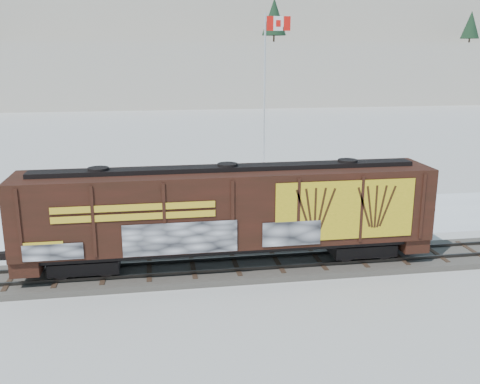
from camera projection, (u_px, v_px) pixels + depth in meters
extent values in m
plane|color=white|center=(236.00, 271.00, 25.05)|extent=(500.00, 500.00, 0.00)
cube|color=#59544C|center=(236.00, 268.00, 25.02)|extent=(50.00, 3.40, 0.28)
cube|color=#33302D|center=(238.00, 269.00, 24.28)|extent=(50.00, 0.10, 0.15)
cube|color=#33302D|center=(234.00, 258.00, 25.65)|extent=(50.00, 0.10, 0.15)
cube|color=white|center=(217.00, 222.00, 32.22)|extent=(40.00, 8.00, 0.03)
cube|color=white|center=(168.00, 73.00, 114.33)|extent=(360.00, 40.00, 12.00)
cube|color=white|center=(164.00, 46.00, 141.50)|extent=(360.00, 40.00, 24.00)
cube|color=white|center=(160.00, 30.00, 173.57)|extent=(360.00, 50.00, 35.00)
cone|color=black|center=(274.00, 17.00, 110.14)|extent=(5.04, 5.04, 7.38)
cone|color=black|center=(471.00, 25.00, 123.56)|extent=(4.20, 4.20, 6.15)
cube|color=black|center=(86.00, 262.00, 23.78)|extent=(3.00, 2.00, 0.90)
cube|color=black|center=(359.00, 246.00, 25.77)|extent=(3.00, 2.00, 0.90)
cylinder|color=black|center=(61.00, 270.00, 22.89)|extent=(0.90, 0.12, 0.90)
cube|color=black|center=(228.00, 243.00, 24.64)|extent=(18.64, 2.40, 0.25)
cube|color=black|center=(228.00, 206.00, 24.20)|extent=(18.64, 3.00, 3.30)
cube|color=black|center=(228.00, 168.00, 23.76)|extent=(17.15, 0.90, 0.20)
cube|color=gold|center=(346.00, 210.00, 23.51)|extent=(6.34, 0.03, 2.67)
cube|color=gold|center=(134.00, 212.00, 22.00)|extent=(6.71, 0.02, 0.70)
cube|color=silver|center=(181.00, 238.00, 22.60)|extent=(4.85, 0.03, 1.40)
cylinder|color=silver|center=(263.00, 186.00, 40.84)|extent=(0.90, 0.90, 0.20)
cylinder|color=silver|center=(264.00, 103.00, 39.28)|extent=(0.14, 0.14, 12.66)
cube|color=red|center=(270.00, 23.00, 37.93)|extent=(0.50, 0.07, 1.00)
cube|color=white|center=(278.00, 23.00, 38.02)|extent=(0.70, 0.09, 1.00)
cube|color=red|center=(287.00, 23.00, 38.12)|extent=(0.50, 0.07, 1.00)
imported|color=#A0A3A7|center=(126.00, 219.00, 30.28)|extent=(4.63, 2.79, 1.47)
imported|color=white|center=(293.00, 212.00, 31.92)|extent=(4.36, 2.13, 1.37)
imported|color=black|center=(338.00, 215.00, 31.57)|extent=(4.33, 1.90, 1.24)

